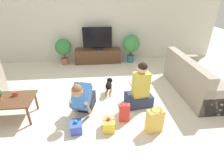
# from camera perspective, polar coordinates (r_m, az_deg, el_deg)

# --- Properties ---
(ground_plane) EXTENTS (16.00, 16.00, 0.00)m
(ground_plane) POSITION_cam_1_polar(r_m,az_deg,el_deg) (3.89, -6.49, -5.79)
(ground_plane) COLOR beige
(wall_back) EXTENTS (8.40, 0.06, 2.60)m
(wall_back) POSITION_cam_1_polar(r_m,az_deg,el_deg) (5.91, -7.13, 19.81)
(wall_back) COLOR beige
(wall_back) RESTS_ON ground_plane
(sofa_right) EXTENTS (0.86, 1.92, 0.83)m
(sofa_right) POSITION_cam_1_polar(r_m,az_deg,el_deg) (4.54, 25.39, 1.08)
(sofa_right) COLOR gray
(sofa_right) RESTS_ON ground_plane
(coffee_table) EXTENTS (0.95, 0.60, 0.43)m
(coffee_table) POSITION_cam_1_polar(r_m,az_deg,el_deg) (3.74, -31.04, -4.88)
(coffee_table) COLOR brown
(coffee_table) RESTS_ON ground_plane
(tv_console) EXTENTS (1.47, 0.42, 0.46)m
(tv_console) POSITION_cam_1_polar(r_m,az_deg,el_deg) (5.90, -4.58, 9.17)
(tv_console) COLOR brown
(tv_console) RESTS_ON ground_plane
(tv) EXTENTS (0.92, 0.20, 0.70)m
(tv) POSITION_cam_1_polar(r_m,az_deg,el_deg) (5.74, -4.80, 14.28)
(tv) COLOR black
(tv) RESTS_ON tv_console
(potted_plant_back_left) EXTENTS (0.51, 0.51, 0.83)m
(potted_plant_back_left) POSITION_cam_1_polar(r_m,az_deg,el_deg) (5.85, -15.60, 11.22)
(potted_plant_back_left) COLOR #A36042
(potted_plant_back_left) RESTS_ON ground_plane
(potted_plant_back_right) EXTENTS (0.56, 0.56, 0.91)m
(potted_plant_back_right) POSITION_cam_1_polar(r_m,az_deg,el_deg) (5.85, 6.24, 12.76)
(potted_plant_back_right) COLOR #336B84
(potted_plant_back_right) RESTS_ON ground_plane
(person_kneeling) EXTENTS (0.49, 0.81, 0.78)m
(person_kneeling) POSITION_cam_1_polar(r_m,az_deg,el_deg) (3.41, -9.41, -4.50)
(person_kneeling) COLOR #23232D
(person_kneeling) RESTS_ON ground_plane
(person_sitting) EXTENTS (0.58, 0.54, 0.98)m
(person_sitting) POSITION_cam_1_polar(r_m,az_deg,el_deg) (3.63, 9.05, -1.96)
(person_sitting) COLOR #283351
(person_sitting) RESTS_ON ground_plane
(dog) EXTENTS (0.21, 0.47, 0.34)m
(dog) POSITION_cam_1_polar(r_m,az_deg,el_deg) (4.05, -1.02, -0.21)
(dog) COLOR black
(dog) RESTS_ON ground_plane
(gift_box_a) EXTENTS (0.22, 0.27, 0.24)m
(gift_box_a) POSITION_cam_1_polar(r_m,az_deg,el_deg) (3.17, -11.62, -13.48)
(gift_box_a) COLOR #3D51BC
(gift_box_a) RESTS_ON ground_plane
(gift_box_b) EXTENTS (0.21, 0.26, 0.27)m
(gift_box_b) POSITION_cam_1_polar(r_m,az_deg,el_deg) (3.13, -1.13, -13.05)
(gift_box_b) COLOR yellow
(gift_box_b) RESTS_ON ground_plane
(gift_bag_a) EXTENTS (0.30, 0.21, 0.45)m
(gift_bag_a) POSITION_cam_1_polar(r_m,az_deg,el_deg) (3.12, 13.73, -11.57)
(gift_bag_a) COLOR #E5B74C
(gift_bag_a) RESTS_ON ground_plane
(gift_bag_b) EXTENTS (0.20, 0.14, 0.39)m
(gift_bag_b) POSITION_cam_1_polar(r_m,az_deg,el_deg) (3.27, 4.04, -9.24)
(gift_bag_b) COLOR red
(gift_bag_b) RESTS_ON ground_plane
(mug) EXTENTS (0.12, 0.08, 0.09)m
(mug) POSITION_cam_1_polar(r_m,az_deg,el_deg) (3.72, -29.14, -2.79)
(mug) COLOR #B23D38
(mug) RESTS_ON coffee_table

